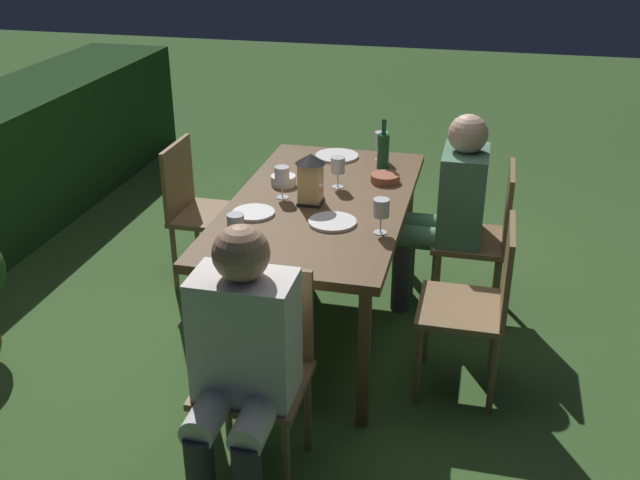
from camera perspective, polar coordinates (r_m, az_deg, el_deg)
name	(u,v)px	position (r m, az deg, el deg)	size (l,w,h in m)	color
ground_plane	(320,326)	(4.18, 0.00, -6.56)	(16.00, 16.00, 0.00)	#385B28
dining_table	(320,211)	(3.86, 0.00, 2.26)	(1.69, 0.89, 0.76)	brown
chair_head_near	(258,364)	(3.04, -4.78, -9.40)	(0.40, 0.42, 0.87)	brown
person_in_cream	(240,359)	(2.80, -6.11, -9.06)	(0.48, 0.38, 1.15)	white
chair_side_right_b	(198,206)	(4.52, -9.31, 2.56)	(0.42, 0.40, 0.87)	brown
chair_side_left_a	(478,301)	(3.53, 11.98, -4.56)	(0.42, 0.40, 0.87)	brown
chair_side_left_b	(484,233)	(4.21, 12.40, 0.51)	(0.42, 0.40, 0.87)	brown
person_in_green	(450,205)	(4.15, 9.91, 2.67)	(0.38, 0.47, 1.15)	#4C7A5B
lantern_centerpiece	(311,176)	(3.75, -0.73, 4.92)	(0.15, 0.15, 0.27)	black
green_bottle_on_table	(383,150)	(4.27, 4.85, 6.86)	(0.07, 0.07, 0.29)	#195128
wine_glass_a	(236,225)	(3.28, -6.45, 1.12)	(0.08, 0.08, 0.17)	silver
wine_glass_b	(282,176)	(3.83, -2.92, 4.88)	(0.08, 0.08, 0.17)	silver
wine_glass_c	(381,141)	(4.40, 4.69, 7.57)	(0.08, 0.08, 0.17)	silver
wine_glass_d	(381,210)	(3.44, 4.70, 2.33)	(0.08, 0.08, 0.17)	silver
wine_glass_e	(338,167)	(3.97, 1.38, 5.64)	(0.08, 0.08, 0.17)	silver
plate_a	(332,222)	(3.57, 0.96, 1.39)	(0.23, 0.23, 0.01)	white
plate_b	(337,156)	(4.47, 1.30, 6.45)	(0.26, 0.26, 0.01)	white
plate_c	(254,213)	(3.68, -5.10, 2.08)	(0.21, 0.21, 0.01)	white
bowl_olives	(283,180)	(4.03, -2.82, 4.61)	(0.13, 0.13, 0.05)	silver
bowl_bread	(385,178)	(4.09, 5.00, 4.76)	(0.16, 0.16, 0.04)	#9E5138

